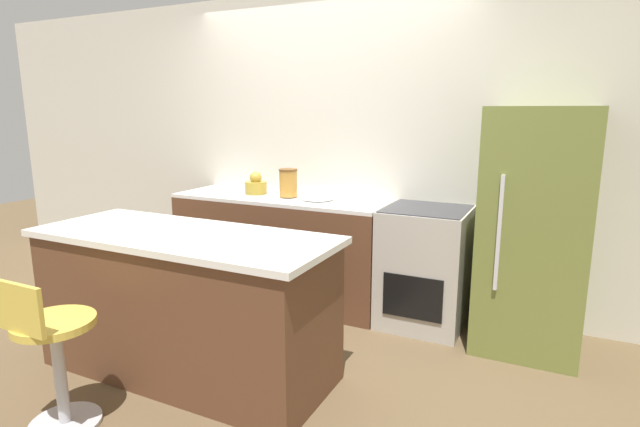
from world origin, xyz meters
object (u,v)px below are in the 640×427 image
object	(u,v)px
refrigerator	(534,231)
mixing_bowl	(318,194)
oven_range	(424,267)
stool_chair	(53,353)
kettle	(256,185)

from	to	relation	value
refrigerator	mixing_bowl	world-z (taller)	refrigerator
refrigerator	oven_range	bearing A→B (deg)	177.17
stool_chair	mixing_bowl	world-z (taller)	mixing_bowl
oven_range	stool_chair	xyz separation A→B (m)	(-1.35, -2.12, -0.03)
stool_chair	mixing_bowl	bearing A→B (deg)	78.11
refrigerator	stool_chair	bearing A→B (deg)	-135.09
kettle	mixing_bowl	world-z (taller)	kettle
refrigerator	stool_chair	distance (m)	2.98
refrigerator	stool_chair	xyz separation A→B (m)	(-2.09, -2.08, -0.40)
refrigerator	mixing_bowl	size ratio (longest dim) A/B	6.21
oven_range	refrigerator	xyz separation A→B (m)	(0.74, -0.04, 0.37)
stool_chair	kettle	bearing A→B (deg)	94.17
stool_chair	kettle	size ratio (longest dim) A/B	4.38
oven_range	stool_chair	world-z (taller)	oven_range
oven_range	refrigerator	world-z (taller)	refrigerator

